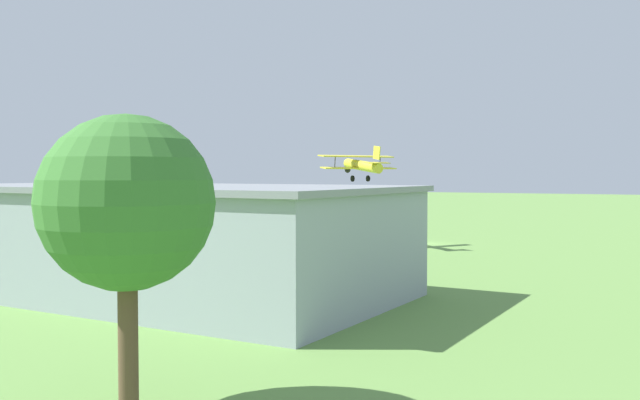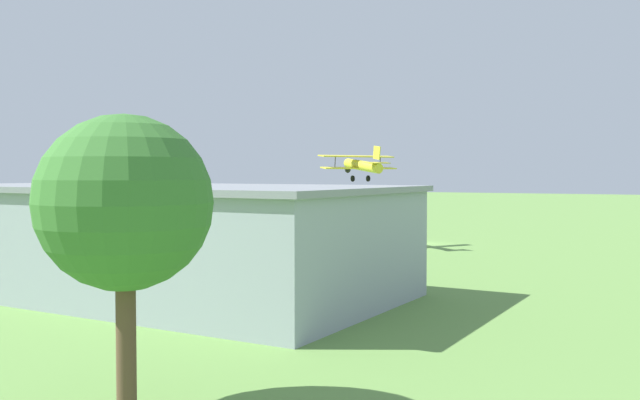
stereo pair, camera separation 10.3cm
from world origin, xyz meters
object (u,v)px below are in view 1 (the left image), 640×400
object	(u,v)px
hangar	(156,239)
person_beside_truck	(185,247)
person_near_hangar_door	(145,245)
tree_at_field_edge	(127,204)
car_orange	(102,246)
car_silver	(46,242)
car_grey	(1,241)
biplane	(361,165)

from	to	relation	value
hangar	person_beside_truck	size ratio (longest dim) A/B	20.36
person_near_hangar_door	tree_at_field_edge	world-z (taller)	tree_at_field_edge
car_orange	hangar	bearing A→B (deg)	142.75
car_silver	hangar	bearing A→B (deg)	151.45
hangar	car_grey	distance (m)	34.28
tree_at_field_edge	person_near_hangar_door	bearing A→B (deg)	-49.84
biplane	car_grey	distance (m)	37.72
car_silver	car_grey	size ratio (longest dim) A/B	0.94
car_silver	tree_at_field_edge	size ratio (longest dim) A/B	0.43
person_near_hangar_door	tree_at_field_edge	bearing A→B (deg)	130.16
hangar	tree_at_field_edge	bearing A→B (deg)	127.83
person_beside_truck	hangar	bearing A→B (deg)	122.46
hangar	person_beside_truck	xyz separation A→B (m)	(10.80, -16.97, -2.68)
hangar	car_orange	distance (m)	22.56
hangar	person_near_hangar_door	world-z (taller)	hangar
person_near_hangar_door	hangar	bearing A→B (deg)	132.56
car_silver	person_near_hangar_door	world-z (taller)	car_silver
biplane	hangar	bearing A→B (deg)	88.05
tree_at_field_edge	car_grey	bearing A→B (deg)	-34.78
person_beside_truck	car_silver	bearing A→B (deg)	12.51
person_near_hangar_door	car_orange	bearing A→B (deg)	46.12
car_silver	biplane	bearing A→B (deg)	-146.75
car_silver	person_near_hangar_door	distance (m)	10.54
car_silver	tree_at_field_edge	bearing A→B (deg)	140.98
person_beside_truck	tree_at_field_edge	bearing A→B (deg)	125.32
car_orange	tree_at_field_edge	distance (m)	45.39
tree_at_field_edge	person_beside_truck	bearing A→B (deg)	-54.68
car_grey	tree_at_field_edge	xyz separation A→B (m)	(-45.50, 31.61, 5.91)
biplane	tree_at_field_edge	bearing A→B (deg)	104.85
hangar	car_grey	xyz separation A→B (m)	(31.41, -13.46, -2.66)
car_orange	car_grey	distance (m)	13.57
car_orange	person_near_hangar_door	distance (m)	3.97
car_orange	person_beside_truck	xyz separation A→B (m)	(-7.04, -3.41, -0.07)
hangar	biplane	xyz separation A→B (m)	(-1.06, -31.03, 5.10)
car_grey	person_beside_truck	xyz separation A→B (m)	(-20.61, -3.51, -0.03)
biplane	car_orange	size ratio (longest dim) A/B	1.83
hangar	car_orange	bearing A→B (deg)	-37.25
biplane	tree_at_field_edge	distance (m)	50.91
biplane	car_silver	xyz separation A→B (m)	(26.34, 17.27, -7.68)
person_beside_truck	person_near_hangar_door	xyz separation A→B (m)	(4.29, 0.54, 0.04)
car_silver	tree_at_field_edge	xyz separation A→B (m)	(-39.38, 31.91, 5.83)
biplane	car_orange	xyz separation A→B (m)	(18.89, 17.46, -7.71)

